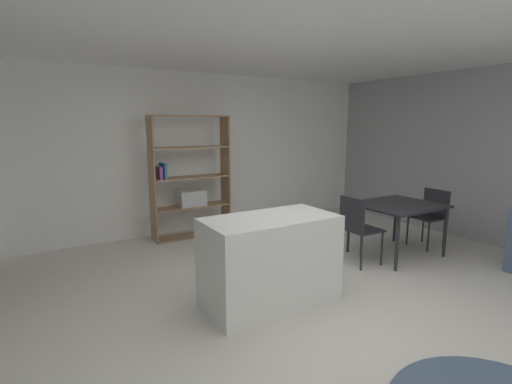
# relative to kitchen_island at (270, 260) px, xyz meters

# --- Properties ---
(ground_plane) EXTENTS (10.25, 10.25, 0.00)m
(ground_plane) POSITION_rel_kitchen_island_xyz_m (0.37, -0.12, -0.47)
(ground_plane) COLOR beige
(ceiling_slab) EXTENTS (7.44, 6.50, 0.06)m
(ceiling_slab) POSITION_rel_kitchen_island_xyz_m (0.37, -0.12, 2.31)
(ceiling_slab) COLOR white
(ceiling_slab) RESTS_ON ground_plane
(back_partition) EXTENTS (7.44, 0.06, 2.75)m
(back_partition) POSITION_rel_kitchen_island_xyz_m (0.37, 3.10, 0.91)
(back_partition) COLOR white
(back_partition) RESTS_ON ground_plane
(right_partition_gray) EXTENTS (0.06, 6.50, 2.75)m
(right_partition_gray) POSITION_rel_kitchen_island_xyz_m (4.06, -0.12, 0.91)
(right_partition_gray) COLOR #9E9EA3
(right_partition_gray) RESTS_ON ground_plane
(kitchen_island) EXTENTS (1.38, 0.72, 0.93)m
(kitchen_island) POSITION_rel_kitchen_island_xyz_m (0.00, 0.00, 0.00)
(kitchen_island) COLOR silver
(kitchen_island) RESTS_ON ground_plane
(open_bookshelf) EXTENTS (1.30, 0.35, 2.01)m
(open_bookshelf) POSITION_rel_kitchen_island_xyz_m (0.16, 2.71, 0.44)
(open_bookshelf) COLOR #997551
(open_bookshelf) RESTS_ON ground_plane
(dining_table) EXTENTS (1.15, 0.98, 0.75)m
(dining_table) POSITION_rel_kitchen_island_xyz_m (2.38, 0.32, 0.22)
(dining_table) COLOR #232328
(dining_table) RESTS_ON ground_plane
(dining_chair_island_side) EXTENTS (0.44, 0.46, 0.93)m
(dining_chair_island_side) POSITION_rel_kitchen_island_xyz_m (1.59, 0.32, 0.10)
(dining_chair_island_side) COLOR #232328
(dining_chair_island_side) RESTS_ON ground_plane
(dining_chair_window_side) EXTENTS (0.44, 0.46, 0.88)m
(dining_chair_window_side) POSITION_rel_kitchen_island_xyz_m (3.16, 0.31, 0.07)
(dining_chair_window_side) COLOR #232328
(dining_chair_window_side) RESTS_ON ground_plane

